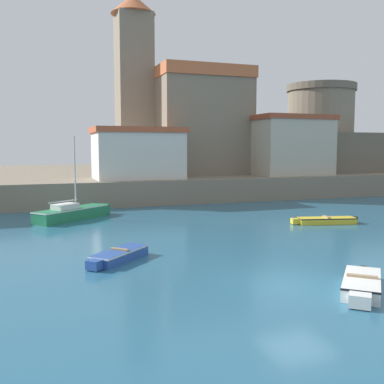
{
  "coord_description": "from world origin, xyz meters",
  "views": [
    {
      "loc": [
        -9.05,
        -13.88,
        5.02
      ],
      "look_at": [
        0.98,
        14.35,
        2.0
      ],
      "focal_mm": 42.0,
      "sensor_mm": 36.0,
      "label": 1
    }
  ],
  "objects_px": {
    "dinghy_yellow_2": "(325,220)",
    "dinghy_blue_4": "(118,255)",
    "harbor_shed_far_end": "(138,153)",
    "sailboat_green_0": "(73,212)",
    "dinghy_white_3": "(362,284)",
    "church": "(179,119)",
    "fortress": "(320,141)",
    "harbor_shed_near_wharf": "(293,145)"
  },
  "relations": [
    {
      "from": "sailboat_green_0",
      "to": "dinghy_white_3",
      "type": "bearing_deg",
      "value": -67.28
    },
    {
      "from": "fortress",
      "to": "dinghy_yellow_2",
      "type": "bearing_deg",
      "value": -124.33
    },
    {
      "from": "dinghy_yellow_2",
      "to": "harbor_shed_near_wharf",
      "type": "distance_m",
      "value": 17.54
    },
    {
      "from": "dinghy_white_3",
      "to": "fortress",
      "type": "bearing_deg",
      "value": 56.79
    },
    {
      "from": "dinghy_yellow_2",
      "to": "harbor_shed_far_end",
      "type": "relative_size",
      "value": 0.54
    },
    {
      "from": "fortress",
      "to": "sailboat_green_0",
      "type": "bearing_deg",
      "value": -154.15
    },
    {
      "from": "church",
      "to": "harbor_shed_near_wharf",
      "type": "distance_m",
      "value": 14.02
    },
    {
      "from": "dinghy_blue_4",
      "to": "church",
      "type": "relative_size",
      "value": 0.17
    },
    {
      "from": "dinghy_white_3",
      "to": "harbor_shed_near_wharf",
      "type": "height_order",
      "value": "harbor_shed_near_wharf"
    },
    {
      "from": "sailboat_green_0",
      "to": "harbor_shed_far_end",
      "type": "height_order",
      "value": "harbor_shed_far_end"
    },
    {
      "from": "dinghy_blue_4",
      "to": "harbor_shed_near_wharf",
      "type": "xyz_separation_m",
      "value": [
        21.62,
        20.38,
        4.94
      ]
    },
    {
      "from": "church",
      "to": "harbor_shed_near_wharf",
      "type": "relative_size",
      "value": 2.36
    },
    {
      "from": "harbor_shed_near_wharf",
      "to": "fortress",
      "type": "bearing_deg",
      "value": 40.42
    },
    {
      "from": "church",
      "to": "fortress",
      "type": "xyz_separation_m",
      "value": [
        16.81,
        -3.66,
        -2.56
      ]
    },
    {
      "from": "sailboat_green_0",
      "to": "dinghy_yellow_2",
      "type": "xyz_separation_m",
      "value": [
        15.48,
        -7.27,
        -0.27
      ]
    },
    {
      "from": "sailboat_green_0",
      "to": "dinghy_white_3",
      "type": "distance_m",
      "value": 21.07
    },
    {
      "from": "dinghy_yellow_2",
      "to": "dinghy_white_3",
      "type": "distance_m",
      "value": 14.21
    },
    {
      "from": "sailboat_green_0",
      "to": "church",
      "type": "height_order",
      "value": "church"
    },
    {
      "from": "sailboat_green_0",
      "to": "harbor_shed_far_end",
      "type": "xyz_separation_m",
      "value": [
        6.55,
        8.44,
        3.97
      ]
    },
    {
      "from": "fortress",
      "to": "harbor_shed_near_wharf",
      "type": "height_order",
      "value": "fortress"
    },
    {
      "from": "dinghy_white_3",
      "to": "dinghy_blue_4",
      "type": "xyz_separation_m",
      "value": [
        -7.2,
        7.05,
        -0.01
      ]
    },
    {
      "from": "dinghy_white_3",
      "to": "harbor_shed_near_wharf",
      "type": "distance_m",
      "value": 31.37
    },
    {
      "from": "dinghy_yellow_2",
      "to": "church",
      "type": "height_order",
      "value": "church"
    },
    {
      "from": "sailboat_green_0",
      "to": "fortress",
      "type": "distance_m",
      "value": 34.35
    },
    {
      "from": "fortress",
      "to": "harbor_shed_near_wharf",
      "type": "bearing_deg",
      "value": -139.58
    },
    {
      "from": "sailboat_green_0",
      "to": "church",
      "type": "relative_size",
      "value": 0.31
    },
    {
      "from": "dinghy_yellow_2",
      "to": "church",
      "type": "xyz_separation_m",
      "value": [
        -1.73,
        25.74,
        8.02
      ]
    },
    {
      "from": "church",
      "to": "harbor_shed_near_wharf",
      "type": "xyz_separation_m",
      "value": [
        8.81,
        -10.48,
        -3.05
      ]
    },
    {
      "from": "dinghy_white_3",
      "to": "fortress",
      "type": "height_order",
      "value": "fortress"
    },
    {
      "from": "dinghy_blue_4",
      "to": "harbor_shed_far_end",
      "type": "relative_size",
      "value": 0.39
    },
    {
      "from": "sailboat_green_0",
      "to": "dinghy_white_3",
      "type": "xyz_separation_m",
      "value": [
        8.14,
        -19.44,
        -0.22
      ]
    },
    {
      "from": "harbor_shed_near_wharf",
      "to": "sailboat_green_0",
      "type": "bearing_deg",
      "value": -160.5
    },
    {
      "from": "dinghy_blue_4",
      "to": "fortress",
      "type": "relative_size",
      "value": 0.24
    },
    {
      "from": "harbor_shed_far_end",
      "to": "sailboat_green_0",
      "type": "bearing_deg",
      "value": -127.85
    },
    {
      "from": "fortress",
      "to": "dinghy_blue_4",
      "type": "bearing_deg",
      "value": -137.45
    },
    {
      "from": "sailboat_green_0",
      "to": "dinghy_yellow_2",
      "type": "bearing_deg",
      "value": -25.17
    },
    {
      "from": "dinghy_blue_4",
      "to": "church",
      "type": "distance_m",
      "value": 34.35
    },
    {
      "from": "dinghy_yellow_2",
      "to": "dinghy_blue_4",
      "type": "xyz_separation_m",
      "value": [
        -14.54,
        -5.12,
        0.03
      ]
    },
    {
      "from": "sailboat_green_0",
      "to": "harbor_shed_far_end",
      "type": "distance_m",
      "value": 11.4
    },
    {
      "from": "dinghy_blue_4",
      "to": "church",
      "type": "xyz_separation_m",
      "value": [
        12.81,
        30.86,
        7.99
      ]
    },
    {
      "from": "sailboat_green_0",
      "to": "dinghy_yellow_2",
      "type": "distance_m",
      "value": 17.1
    },
    {
      "from": "dinghy_yellow_2",
      "to": "fortress",
      "type": "bearing_deg",
      "value": 55.67
    }
  ]
}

